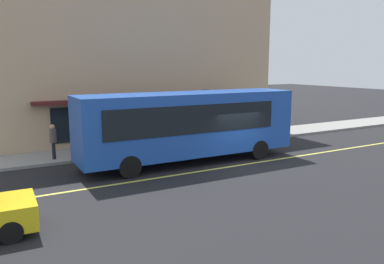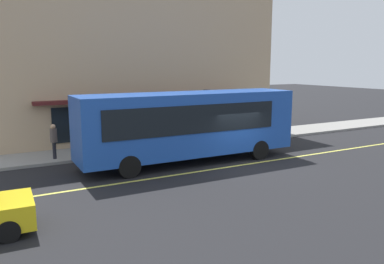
% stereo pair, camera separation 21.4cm
% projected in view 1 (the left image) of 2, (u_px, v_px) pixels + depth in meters
% --- Properties ---
extents(ground, '(120.00, 120.00, 0.00)m').
position_uv_depth(ground, '(243.00, 165.00, 18.93)').
color(ground, black).
extents(sidewalk, '(80.00, 2.94, 0.15)m').
position_uv_depth(sidewalk, '(186.00, 143.00, 23.96)').
color(sidewalk, gray).
rests_on(sidewalk, ground).
extents(lane_centre_stripe, '(36.00, 0.16, 0.01)m').
position_uv_depth(lane_centre_stripe, '(243.00, 165.00, 18.93)').
color(lane_centre_stripe, '#D8D14C').
rests_on(lane_centre_stripe, ground).
extents(storefront_building, '(19.19, 12.37, 10.89)m').
position_uv_depth(storefront_building, '(115.00, 56.00, 28.43)').
color(storefront_building, tan).
rests_on(storefront_building, ground).
extents(bus, '(11.15, 2.67, 3.50)m').
position_uv_depth(bus, '(190.00, 123.00, 19.06)').
color(bus, '#1E4CAD').
rests_on(bus, ground).
extents(traffic_light, '(0.30, 0.52, 3.20)m').
position_uv_depth(traffic_light, '(206.00, 103.00, 23.47)').
color(traffic_light, '#2D2D33').
rests_on(traffic_light, sidewalk).
extents(pedestrian_mid_block, '(0.34, 0.34, 1.61)m').
position_uv_depth(pedestrian_mid_block, '(150.00, 127.00, 23.42)').
color(pedestrian_mid_block, black).
rests_on(pedestrian_mid_block, sidewalk).
extents(pedestrian_by_curb, '(0.34, 0.34, 1.77)m').
position_uv_depth(pedestrian_by_curb, '(53.00, 138.00, 19.27)').
color(pedestrian_by_curb, black).
rests_on(pedestrian_by_curb, sidewalk).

